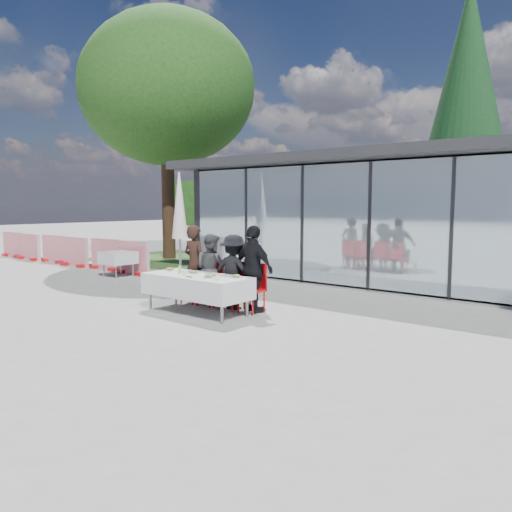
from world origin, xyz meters
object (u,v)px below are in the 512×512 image
(market_umbrella, at_px, (180,212))
(construction_barriers, at_px, (65,252))
(diner_chair_b, at_px, (212,280))
(diner_c, at_px, (234,272))
(deciduous_tree, at_px, (166,90))
(diner_a, at_px, (195,264))
(diner_chair_d, at_px, (254,285))
(diner_d, at_px, (254,269))
(diner_b, at_px, (211,270))
(plate_d, at_px, (236,277))
(plate_extra, at_px, (208,277))
(diner_chair_a, at_px, (196,278))
(diner_chair_c, at_px, (235,283))
(conifer_tree, at_px, (466,102))
(folded_eyeglasses, at_px, (189,277))
(plate_c, at_px, (216,275))
(juice_bottle, at_px, (180,270))
(plate_a, at_px, (170,269))
(spare_table_left, at_px, (118,258))
(dining_table, at_px, (197,286))

(market_umbrella, relative_size, construction_barriers, 0.32)
(diner_chair_b, xyz_separation_m, construction_barriers, (-9.11, 1.91, -0.10))
(diner_c, distance_m, deciduous_tree, 11.48)
(diner_a, height_order, diner_chair_d, diner_a)
(diner_c, distance_m, diner_d, 0.53)
(diner_b, relative_size, plate_d, 6.21)
(diner_a, height_order, construction_barriers, diner_a)
(diner_a, xyz_separation_m, diner_c, (1.14, 0.00, -0.08))
(diner_d, relative_size, plate_extra, 7.07)
(construction_barriers, bearing_deg, diner_b, -11.99)
(plate_extra, bearing_deg, diner_chair_a, 144.99)
(diner_c, xyz_separation_m, diner_chair_c, (-0.00, 0.02, -0.23))
(diner_chair_a, bearing_deg, diner_c, -1.07)
(diner_chair_a, distance_m, conifer_tree, 13.77)
(diner_chair_c, bearing_deg, folded_eyeglasses, -102.95)
(diner_chair_b, bearing_deg, folded_eyeglasses, -69.22)
(diner_chair_b, xyz_separation_m, plate_c, (0.71, -0.63, 0.24))
(diner_b, distance_m, juice_bottle, 0.80)
(diner_chair_a, xyz_separation_m, diner_c, (1.14, -0.02, 0.23))
(plate_a, bearing_deg, plate_c, 0.73)
(diner_c, relative_size, juice_bottle, 9.97)
(diner_d, distance_m, spare_table_left, 6.35)
(dining_table, height_order, spare_table_left, dining_table)
(diner_a, xyz_separation_m, diner_chair_a, (0.00, 0.02, -0.31))
(diner_chair_c, relative_size, plate_d, 3.98)
(diner_chair_c, distance_m, spare_table_left, 5.83)
(construction_barriers, bearing_deg, plate_extra, -15.79)
(folded_eyeglasses, xyz_separation_m, market_umbrella, (-3.25, 2.74, 1.17))
(plate_d, xyz_separation_m, deciduous_tree, (-8.80, 6.05, 5.71))
(diner_chair_b, distance_m, conifer_tree, 13.71)
(construction_barriers, xyz_separation_m, conifer_tree, (10.47, 10.59, 5.55))
(plate_a, height_order, juice_bottle, juice_bottle)
(diner_b, xyz_separation_m, diner_c, (0.63, 0.00, 0.00))
(plate_c, xyz_separation_m, construction_barriers, (-9.82, 2.54, -0.34))
(juice_bottle, xyz_separation_m, spare_table_left, (-4.95, 2.07, -0.27))
(plate_a, height_order, spare_table_left, plate_a)
(diner_chair_a, xyz_separation_m, juice_bottle, (0.39, -0.81, 0.29))
(dining_table, xyz_separation_m, diner_chair_c, (0.34, 0.75, -0.00))
(diner_chair_c, xyz_separation_m, plate_c, (0.08, -0.63, 0.24))
(diner_d, bearing_deg, diner_chair_c, 5.16)
(plate_a, distance_m, plate_extra, 1.37)
(diner_chair_a, height_order, diner_chair_b, same)
(diner_d, xyz_separation_m, spare_table_left, (-6.22, 1.28, -0.31))
(diner_chair_b, relative_size, conifer_tree, 0.09)
(diner_a, bearing_deg, plate_a, 80.93)
(diner_d, xyz_separation_m, construction_barriers, (-10.26, 1.93, -0.43))
(diner_chair_b, bearing_deg, spare_table_left, 166.04)
(diner_chair_a, distance_m, diner_chair_d, 1.66)
(diner_chair_d, distance_m, plate_c, 0.81)
(diner_chair_a, height_order, plate_d, diner_chair_a)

